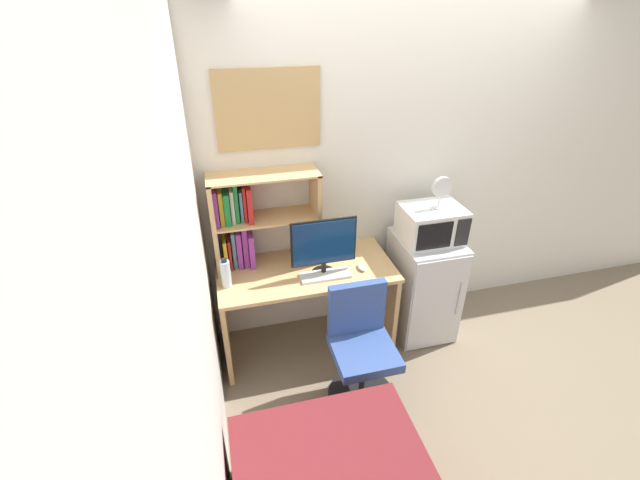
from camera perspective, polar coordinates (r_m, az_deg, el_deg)
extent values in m
cube|color=silver|center=(3.70, 16.98, 9.07)|extent=(6.40, 0.04, 2.60)
cube|color=silver|center=(1.83, -15.88, -14.48)|extent=(0.04, 4.40, 2.60)
cube|color=tan|center=(3.23, -1.86, -4.01)|extent=(1.31, 0.63, 0.03)
cube|color=tan|center=(3.41, -12.42, -10.67)|extent=(0.04, 0.56, 0.73)
cube|color=tan|center=(3.61, 8.20, -7.50)|extent=(0.04, 0.56, 0.73)
cube|color=tan|center=(3.14, -13.79, 1.80)|extent=(0.03, 0.28, 0.71)
cube|color=tan|center=(3.21, -0.60, 3.41)|extent=(0.03, 0.28, 0.71)
cube|color=tan|center=(3.01, -7.53, 8.50)|extent=(0.77, 0.28, 0.01)
cube|color=tan|center=(3.14, -7.14, 2.89)|extent=(0.71, 0.28, 0.01)
cube|color=black|center=(3.26, -12.94, -0.80)|extent=(0.02, 0.17, 0.33)
cube|color=gold|center=(3.27, -12.36, -1.47)|extent=(0.03, 0.22, 0.25)
cube|color=#B21E1E|center=(3.27, -11.82, -1.39)|extent=(0.02, 0.19, 0.24)
cube|color=teal|center=(3.27, -11.31, -0.87)|extent=(0.03, 0.16, 0.29)
cube|color=purple|center=(3.26, -10.66, -0.85)|extent=(0.04, 0.19, 0.29)
cube|color=purple|center=(3.26, -9.91, -0.48)|extent=(0.04, 0.18, 0.32)
cube|color=purple|center=(3.26, -9.11, -0.91)|extent=(0.04, 0.22, 0.27)
cube|color=purple|center=(3.08, -13.59, 4.52)|extent=(0.03, 0.23, 0.26)
cube|color=gold|center=(3.10, -12.94, 4.51)|extent=(0.03, 0.19, 0.24)
cube|color=#197233|center=(3.09, -12.23, 4.48)|extent=(0.04, 0.22, 0.23)
cube|color=silver|center=(3.10, -11.55, 4.70)|extent=(0.03, 0.18, 0.24)
cube|color=#197233|center=(3.09, -11.05, 5.12)|extent=(0.03, 0.18, 0.28)
cube|color=teal|center=(3.11, -10.42, 4.75)|extent=(0.02, 0.16, 0.22)
cube|color=#B21E1E|center=(3.10, -10.00, 5.04)|extent=(0.02, 0.19, 0.26)
cube|color=#B21E1E|center=(3.09, -9.40, 5.04)|extent=(0.03, 0.23, 0.26)
cylinder|color=black|center=(3.16, 0.49, -4.32)|extent=(0.18, 0.18, 0.02)
cylinder|color=black|center=(3.14, 0.49, -3.56)|extent=(0.04, 0.04, 0.08)
cube|color=black|center=(3.03, 0.49, -0.28)|extent=(0.47, 0.01, 0.35)
cube|color=navy|center=(3.03, 0.51, -0.33)|extent=(0.45, 0.02, 0.33)
cube|color=silver|center=(3.13, 0.70, -4.66)|extent=(0.37, 0.14, 0.02)
ellipsoid|color=silver|center=(3.22, 5.50, -3.57)|extent=(0.06, 0.11, 0.03)
cylinder|color=silver|center=(3.06, -12.29, -4.38)|extent=(0.07, 0.07, 0.20)
cylinder|color=black|center=(3.00, -12.52, -2.63)|extent=(0.04, 0.04, 0.02)
cube|color=silver|center=(3.69, 13.29, -5.78)|extent=(0.47, 0.54, 0.87)
cube|color=silver|center=(3.50, 15.27, -8.31)|extent=(0.45, 0.01, 0.84)
cylinder|color=#B2B2B7|center=(3.54, 17.79, -7.36)|extent=(0.01, 0.01, 0.30)
cube|color=silver|center=(3.39, 14.40, 2.07)|extent=(0.45, 0.35, 0.27)
cube|color=black|center=(3.23, 14.85, 0.47)|extent=(0.27, 0.01, 0.21)
cube|color=black|center=(3.34, 18.27, 0.94)|extent=(0.11, 0.01, 0.22)
cylinder|color=silver|center=(3.35, 15.31, 4.30)|extent=(0.11, 0.11, 0.01)
cylinder|color=silver|center=(3.33, 15.42, 4.98)|extent=(0.02, 0.02, 0.08)
cylinder|color=silver|center=(3.28, 15.77, 6.72)|extent=(0.15, 0.03, 0.15)
cylinder|color=black|center=(3.32, 5.43, -19.75)|extent=(0.48, 0.48, 0.04)
cylinder|color=black|center=(3.17, 5.61, -17.37)|extent=(0.04, 0.04, 0.41)
cube|color=#334C8C|center=(3.00, 5.83, -14.47)|extent=(0.42, 0.42, 0.07)
cube|color=#334C8C|center=(2.98, 4.84, -8.86)|extent=(0.39, 0.06, 0.39)
cube|color=tan|center=(3.02, -6.84, 16.66)|extent=(0.71, 0.02, 0.53)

